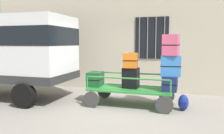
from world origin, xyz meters
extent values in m
plane|color=gray|center=(0.00, 0.00, 0.00)|extent=(40.00, 40.00, 0.00)
cube|color=#BCB29E|center=(0.00, 2.50, 2.50)|extent=(12.00, 0.30, 5.00)
cube|color=black|center=(0.62, 2.33, 2.00)|extent=(1.20, 0.04, 1.50)
cylinder|color=gray|center=(0.17, 2.29, 2.00)|extent=(0.03, 0.03, 1.50)
cylinder|color=gray|center=(0.47, 2.29, 2.00)|extent=(0.03, 0.03, 1.50)
cylinder|color=gray|center=(0.77, 2.29, 2.00)|extent=(0.03, 0.03, 1.50)
cylinder|color=gray|center=(1.07, 2.29, 2.00)|extent=(0.03, 0.03, 1.50)
cube|color=silver|center=(-4.06, 0.16, 1.64)|extent=(4.73, 1.83, 1.99)
cube|color=black|center=(-4.06, 0.16, 2.01)|extent=(4.75, 1.85, 0.55)
cube|color=#2D2D30|center=(-4.06, 0.16, 0.77)|extent=(4.77, 1.87, 0.24)
cylinder|color=black|center=(-2.54, -0.76, 0.35)|extent=(0.70, 0.22, 0.70)
cube|color=#2D8438|center=(0.27, 0.38, 0.48)|extent=(2.38, 1.10, 0.05)
cylinder|color=#383838|center=(1.28, -0.19, 0.23)|extent=(0.46, 0.06, 0.46)
cylinder|color=#383838|center=(1.28, 0.95, 0.23)|extent=(0.46, 0.06, 0.46)
cylinder|color=#383838|center=(-0.74, -0.19, 0.23)|extent=(0.46, 0.06, 0.46)
cylinder|color=#383838|center=(-0.74, 0.95, 0.23)|extent=(0.46, 0.06, 0.46)
cylinder|color=#2D8438|center=(1.42, -0.13, 0.69)|extent=(0.04, 0.04, 0.36)
cylinder|color=#2D8438|center=(1.42, 0.89, 0.69)|extent=(0.04, 0.04, 0.36)
cylinder|color=#2D8438|center=(-0.88, -0.13, 0.69)|extent=(0.04, 0.04, 0.36)
cylinder|color=#2D8438|center=(-0.88, 0.89, 0.69)|extent=(0.04, 0.04, 0.36)
cylinder|color=#2D8438|center=(0.27, -0.13, 0.87)|extent=(2.30, 0.04, 0.04)
cylinder|color=#2D8438|center=(0.27, 0.89, 0.87)|extent=(2.30, 0.04, 0.04)
cube|color=#194C28|center=(-0.84, 0.41, 0.72)|extent=(0.44, 0.60, 0.43)
cube|color=black|center=(-0.84, 0.41, 0.72)|extent=(0.45, 0.61, 0.02)
cube|color=black|center=(-0.84, 0.41, 0.93)|extent=(0.14, 0.04, 0.02)
cube|color=black|center=(0.27, 0.40, 0.80)|extent=(0.47, 0.39, 0.59)
cube|color=black|center=(0.27, 0.40, 0.80)|extent=(0.48, 0.40, 0.02)
cube|color=black|center=(0.27, 0.40, 1.09)|extent=(0.16, 0.04, 0.02)
cube|color=orange|center=(0.27, 0.36, 1.32)|extent=(0.41, 0.36, 0.42)
cube|color=black|center=(0.27, 0.36, 1.32)|extent=(0.42, 0.37, 0.02)
cube|color=black|center=(0.27, 0.36, 1.53)|extent=(0.14, 0.04, 0.02)
cube|color=navy|center=(1.38, 0.40, 0.71)|extent=(0.42, 0.66, 0.40)
cube|color=black|center=(1.38, 0.40, 0.71)|extent=(0.43, 0.67, 0.02)
cube|color=black|center=(1.38, 0.40, 0.91)|extent=(0.14, 0.04, 0.02)
cube|color=#3372C6|center=(1.38, 0.36, 1.20)|extent=(0.56, 0.51, 0.56)
cube|color=black|center=(1.38, 0.36, 1.20)|extent=(0.57, 0.52, 0.02)
cube|color=black|center=(1.38, 0.36, 1.47)|extent=(0.16, 0.04, 0.02)
cube|color=#CC4C72|center=(1.38, 0.39, 1.76)|extent=(0.45, 0.65, 0.56)
cube|color=black|center=(1.38, 0.39, 1.76)|extent=(0.46, 0.67, 0.02)
cube|color=black|center=(1.38, 0.39, 2.04)|extent=(0.14, 0.04, 0.02)
ellipsoid|color=navy|center=(1.75, 0.26, 0.22)|extent=(0.27, 0.19, 0.44)
cube|color=navy|center=(1.75, 0.16, 0.18)|extent=(0.14, 0.06, 0.15)
camera|label=1|loc=(1.61, -5.97, 1.82)|focal=36.14mm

